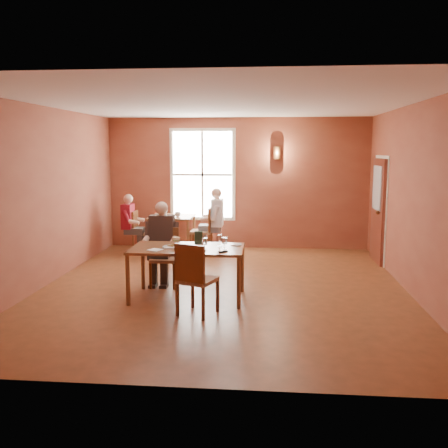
# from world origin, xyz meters

# --- Properties ---
(ground) EXTENTS (6.00, 7.00, 0.01)m
(ground) POSITION_xyz_m (0.00, 0.00, 0.00)
(ground) COLOR brown
(ground) RESTS_ON ground
(wall_back) EXTENTS (6.00, 0.04, 3.00)m
(wall_back) POSITION_xyz_m (0.00, 3.50, 1.50)
(wall_back) COLOR brown
(wall_back) RESTS_ON ground
(wall_front) EXTENTS (6.00, 0.04, 3.00)m
(wall_front) POSITION_xyz_m (0.00, -3.50, 1.50)
(wall_front) COLOR brown
(wall_front) RESTS_ON ground
(wall_left) EXTENTS (0.04, 7.00, 3.00)m
(wall_left) POSITION_xyz_m (-3.00, 0.00, 1.50)
(wall_left) COLOR brown
(wall_left) RESTS_ON ground
(wall_right) EXTENTS (0.04, 7.00, 3.00)m
(wall_right) POSITION_xyz_m (3.00, 0.00, 1.50)
(wall_right) COLOR brown
(wall_right) RESTS_ON ground
(ceiling) EXTENTS (6.00, 7.00, 0.04)m
(ceiling) POSITION_xyz_m (0.00, 0.00, 3.00)
(ceiling) COLOR white
(ceiling) RESTS_ON wall_back
(window) EXTENTS (1.36, 0.10, 1.96)m
(window) POSITION_xyz_m (-0.80, 3.45, 1.70)
(window) COLOR white
(window) RESTS_ON wall_back
(door) EXTENTS (0.12, 1.04, 2.10)m
(door) POSITION_xyz_m (2.94, 2.30, 1.05)
(door) COLOR maroon
(door) RESTS_ON ground
(wall_sconce) EXTENTS (0.16, 0.16, 0.28)m
(wall_sconce) POSITION_xyz_m (0.90, 3.40, 2.20)
(wall_sconce) COLOR brown
(wall_sconce) RESTS_ON wall_back
(main_table) EXTENTS (1.71, 0.96, 0.80)m
(main_table) POSITION_xyz_m (-0.49, -0.61, 0.40)
(main_table) COLOR brown
(main_table) RESTS_ON ground
(chair_diner_main) EXTENTS (0.43, 0.43, 0.97)m
(chair_diner_main) POSITION_xyz_m (-0.99, 0.04, 0.49)
(chair_diner_main) COLOR brown
(chair_diner_main) RESTS_ON ground
(diner_main) EXTENTS (0.54, 0.54, 1.36)m
(diner_main) POSITION_xyz_m (-0.99, 0.01, 0.68)
(diner_main) COLOR black
(diner_main) RESTS_ON ground
(chair_empty) EXTENTS (0.59, 0.59, 1.03)m
(chair_empty) POSITION_xyz_m (-0.23, -1.33, 0.51)
(chair_empty) COLOR #662D14
(chair_empty) RESTS_ON ground
(plate_food) EXTENTS (0.33, 0.33, 0.04)m
(plate_food) POSITION_xyz_m (-0.72, -0.64, 0.82)
(plate_food) COLOR white
(plate_food) RESTS_ON main_table
(sandwich) EXTENTS (0.13, 0.13, 0.12)m
(sandwich) POSITION_xyz_m (-0.68, -0.53, 0.86)
(sandwich) COLOR tan
(sandwich) RESTS_ON main_table
(goblet_a) EXTENTS (0.09, 0.09, 0.20)m
(goblet_a) POSITION_xyz_m (-0.00, -0.51, 0.90)
(goblet_a) COLOR white
(goblet_a) RESTS_ON main_table
(goblet_b) EXTENTS (0.10, 0.10, 0.20)m
(goblet_b) POSITION_xyz_m (0.09, -0.71, 0.90)
(goblet_b) COLOR white
(goblet_b) RESTS_ON main_table
(goblet_c) EXTENTS (0.10, 0.10, 0.20)m
(goblet_c) POSITION_xyz_m (-0.19, -0.81, 0.90)
(goblet_c) COLOR white
(goblet_c) RESTS_ON main_table
(menu_stand) EXTENTS (0.14, 0.10, 0.21)m
(menu_stand) POSITION_xyz_m (-0.36, -0.31, 0.91)
(menu_stand) COLOR black
(menu_stand) RESTS_ON main_table
(knife) EXTENTS (0.22, 0.06, 0.00)m
(knife) POSITION_xyz_m (-0.52, -0.84, 0.80)
(knife) COLOR silver
(knife) RESTS_ON main_table
(napkin) EXTENTS (0.24, 0.24, 0.01)m
(napkin) POSITION_xyz_m (-0.93, -0.84, 0.81)
(napkin) COLOR white
(napkin) RESTS_ON main_table
(side_plate) EXTENTS (0.20, 0.20, 0.01)m
(side_plate) POSITION_xyz_m (0.24, -0.35, 0.81)
(side_plate) COLOR white
(side_plate) RESTS_ON main_table
(sunglasses) EXTENTS (0.14, 0.12, 0.02)m
(sunglasses) POSITION_xyz_m (0.09, -0.91, 0.81)
(sunglasses) COLOR black
(sunglasses) RESTS_ON main_table
(second_table) EXTENTS (0.93, 0.93, 0.82)m
(second_table) POSITION_xyz_m (-1.39, 2.76, 0.41)
(second_table) COLOR brown
(second_table) RESTS_ON ground
(chair_diner_white) EXTENTS (0.45, 0.45, 1.02)m
(chair_diner_white) POSITION_xyz_m (-0.74, 2.76, 0.51)
(chair_diner_white) COLOR brown
(chair_diner_white) RESTS_ON ground
(diner_white) EXTENTS (0.56, 0.56, 1.39)m
(diner_white) POSITION_xyz_m (-0.71, 2.76, 0.69)
(diner_white) COLOR beige
(diner_white) RESTS_ON ground
(chair_diner_maroon) EXTENTS (0.41, 0.41, 0.92)m
(chair_diner_maroon) POSITION_xyz_m (-2.04, 2.76, 0.46)
(chair_diner_maroon) COLOR #402212
(chair_diner_maroon) RESTS_ON ground
(diner_maroon) EXTENTS (0.51, 0.51, 1.26)m
(diner_maroon) POSITION_xyz_m (-2.07, 2.76, 0.63)
(diner_maroon) COLOR #581B1A
(diner_maroon) RESTS_ON ground
(cup_a) EXTENTS (0.14, 0.14, 0.10)m
(cup_a) POSITION_xyz_m (-1.24, 2.64, 0.88)
(cup_a) COLOR white
(cup_a) RESTS_ON second_table
(cup_b) EXTENTS (0.12, 0.12, 0.10)m
(cup_b) POSITION_xyz_m (-1.57, 2.89, 0.87)
(cup_b) COLOR silver
(cup_b) RESTS_ON second_table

